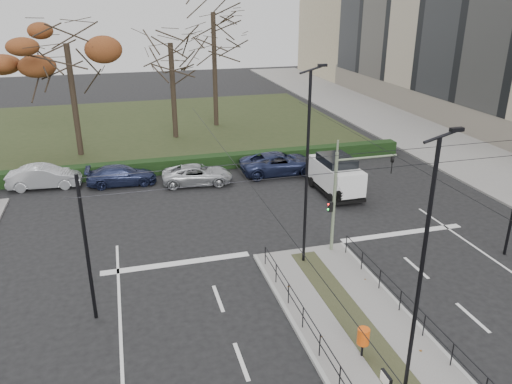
% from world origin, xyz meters
% --- Properties ---
extents(ground, '(140.00, 140.00, 0.00)m').
position_xyz_m(ground, '(0.00, 0.00, 0.00)').
color(ground, black).
rests_on(ground, ground).
extents(median_island, '(4.40, 15.00, 0.14)m').
position_xyz_m(median_island, '(0.00, -2.50, 0.07)').
color(median_island, slate).
rests_on(median_island, ground).
extents(sidewalk_east, '(8.00, 90.00, 0.14)m').
position_xyz_m(sidewalk_east, '(18.00, 22.00, 0.07)').
color(sidewalk_east, slate).
rests_on(sidewalk_east, ground).
extents(park, '(38.00, 26.00, 0.10)m').
position_xyz_m(park, '(-6.00, 32.00, 0.05)').
color(park, '#273118').
rests_on(park, ground).
extents(hedge, '(38.00, 1.00, 1.00)m').
position_xyz_m(hedge, '(-6.00, 18.60, 0.50)').
color(hedge, black).
rests_on(hedge, ground).
extents(median_railing, '(4.14, 13.24, 0.92)m').
position_xyz_m(median_railing, '(0.00, -2.60, 0.98)').
color(median_railing, black).
rests_on(median_railing, median_island).
extents(catenary, '(20.00, 34.00, 6.00)m').
position_xyz_m(catenary, '(0.00, 1.62, 3.42)').
color(catenary, black).
rests_on(catenary, ground).
extents(traffic_light, '(3.40, 1.95, 5.00)m').
position_xyz_m(traffic_light, '(1.79, 4.50, 3.05)').
color(traffic_light, gray).
rests_on(traffic_light, median_island).
extents(litter_bin, '(0.43, 0.43, 1.10)m').
position_xyz_m(litter_bin, '(-0.62, -2.99, 0.93)').
color(litter_bin, black).
rests_on(litter_bin, median_island).
extents(streetlamp_median_near, '(0.71, 0.15, 8.54)m').
position_xyz_m(streetlamp_median_near, '(-0.09, -4.93, 4.48)').
color(streetlamp_median_near, black).
rests_on(streetlamp_median_near, median_island).
extents(streetlamp_median_far, '(0.76, 0.15, 9.07)m').
position_xyz_m(streetlamp_median_far, '(-0.20, 3.81, 4.75)').
color(streetlamp_median_far, black).
rests_on(streetlamp_median_far, median_island).
extents(parked_car_second, '(4.69, 1.91, 1.51)m').
position_xyz_m(parked_car_second, '(-13.04, 17.75, 0.76)').
color(parked_car_second, '#B2B6BB').
rests_on(parked_car_second, ground).
extents(parked_car_third, '(4.60, 2.02, 1.31)m').
position_xyz_m(parked_car_third, '(-8.18, 16.95, 0.66)').
color(parked_car_third, '#1E2546').
rests_on(parked_car_third, ground).
extents(parked_car_fourth, '(4.92, 2.70, 1.30)m').
position_xyz_m(parked_car_fourth, '(-3.27, 15.75, 0.65)').
color(parked_car_fourth, '#B2B6BB').
rests_on(parked_car_fourth, ground).
extents(white_van, '(2.21, 4.70, 2.48)m').
position_xyz_m(white_van, '(4.88, 11.68, 1.29)').
color(white_van, white).
rests_on(white_van, ground).
extents(rust_tree, '(8.32, 8.32, 11.11)m').
position_xyz_m(rust_tree, '(-11.13, 24.49, 8.53)').
color(rust_tree, black).
rests_on(rust_tree, park).
extents(bare_tree_center, '(7.02, 7.02, 13.68)m').
position_xyz_m(bare_tree_center, '(1.05, 31.02, 9.64)').
color(bare_tree_center, black).
rests_on(bare_tree_center, park).
extents(bare_tree_near, '(6.00, 6.00, 10.66)m').
position_xyz_m(bare_tree_near, '(-3.27, 27.68, 7.53)').
color(bare_tree_near, black).
rests_on(bare_tree_near, park).
extents(parked_car_fifth, '(5.56, 2.62, 1.54)m').
position_xyz_m(parked_car_fifth, '(2.63, 16.21, 0.77)').
color(parked_car_fifth, '#1E2546').
rests_on(parked_car_fifth, ground).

